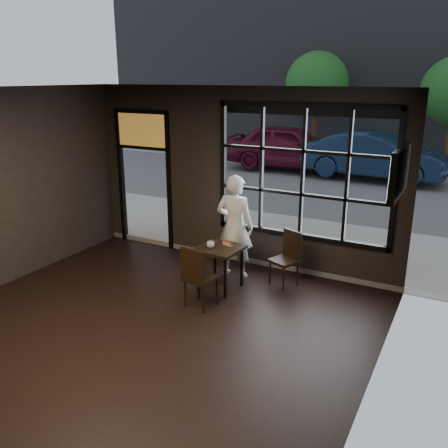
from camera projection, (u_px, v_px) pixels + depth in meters
The scene contains 16 objects.
floor at pixel (116, 352), 6.05m from camera, with size 6.00×7.00×0.02m, color black.
ceiling at pixel (95, 90), 5.09m from camera, with size 6.00×7.00×0.02m, color black.
wall_right at pixel (365, 282), 4.22m from camera, with size 0.04×7.00×3.20m, color black.
window_frame at pixel (303, 173), 7.92m from camera, with size 3.06×0.12×2.28m, color black.
stained_transom at pixel (142, 130), 9.23m from camera, with size 1.20×0.06×0.70m, color orange.
street_asphalt at pixel (402, 139), 26.26m from camera, with size 60.00×41.00×0.04m, color #545456.
cafe_table at pixel (220, 268), 7.73m from camera, with size 0.67×0.67×0.72m, color black.
chair_near at pixel (201, 276), 7.09m from camera, with size 0.42×0.42×0.98m, color black.
chair_window at pixel (284, 259), 7.83m from camera, with size 0.40×0.40×0.92m, color black.
man at pixel (235, 227), 8.07m from camera, with size 0.66×0.43×1.80m, color white.
hotdog at pixel (228, 243), 7.70m from camera, with size 0.20×0.08×0.06m, color tan, non-canonical shape.
cup at pixel (211, 245), 7.59m from camera, with size 0.12×0.12×0.10m, color silver.
tv at pixel (400, 172), 5.72m from camera, with size 0.12×1.04×0.61m, color black.
navy_car at pixel (374, 155), 15.59m from camera, with size 1.59×4.57×1.51m, color #0E1C33.
maroon_car at pixel (289, 147), 17.26m from camera, with size 1.85×4.61×1.57m, color #4C0D1F.
tree_left at pixel (317, 84), 18.99m from camera, with size 2.52×2.52×4.30m.
Camera 1 is at (3.71, -4.01, 3.36)m, focal length 38.00 mm.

